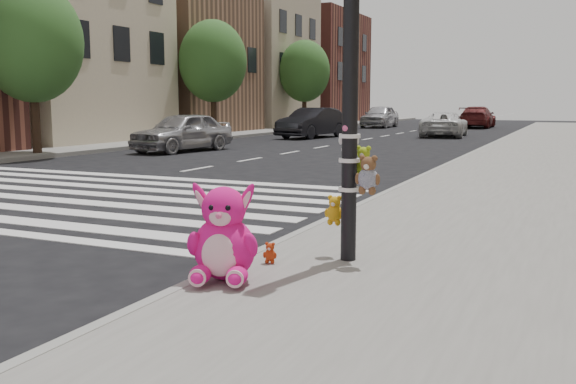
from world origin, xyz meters
The scene contains 19 objects.
ground centered at (0.00, 0.00, 0.00)m, with size 120.00×120.00×0.00m, color black.
sidewalk_far centered at (-13.50, 20.00, 0.07)m, with size 6.00×80.00×0.14m, color slate.
curb_edge centered at (1.55, 10.00, 0.07)m, with size 0.12×80.00×0.15m, color gray.
crosswalk centered at (-4.50, 5.20, 0.01)m, with size 11.00×6.00×0.01m, color silver, non-canonical shape.
bld_far_b centered at (-15.50, 17.00, 5.50)m, with size 6.00×8.00×11.00m, color beige.
bld_far_c centered at (-15.50, 26.00, 4.00)m, with size 6.00×8.00×8.00m, color #91674D.
bld_far_d centered at (-15.50, 35.00, 5.00)m, with size 6.00×8.00×10.00m, color tan.
bld_far_e centered at (-15.50, 46.00, 4.50)m, with size 6.00×10.00×9.00m, color brown.
signal_pole centered at (2.62, 1.81, 1.84)m, with size 0.67×0.48×4.00m.
tree_far_a centered at (-11.20, 11.00, 3.65)m, with size 3.20×3.20×5.44m.
tree_far_b centered at (-11.20, 22.00, 3.65)m, with size 3.20×3.20×5.44m.
tree_far_c centered at (-11.20, 33.00, 3.65)m, with size 3.20×3.20×5.44m.
pink_bunny centered at (1.81, 0.57, 0.52)m, with size 0.75×0.82×0.93m.
red_teddy centered at (1.92, 1.32, 0.25)m, with size 0.15×0.11×0.22m, color #B43612, non-canonical shape.
car_silver_far centered at (-8.25, 14.93, 0.71)m, with size 1.67×4.15×1.41m, color #A6A6AB.
car_dark_far centered at (-7.30, 24.86, 0.74)m, with size 1.56×4.48×1.48m, color black.
car_white_near centered at (-1.60, 28.70, 0.62)m, with size 2.06×4.48×1.24m, color silver.
car_maroon_near centered at (-1.69, 40.60, 0.72)m, with size 2.02×4.96×1.44m, color #5B1A1A.
car_silver_deep centered at (-7.87, 38.41, 0.77)m, with size 1.82×4.53×1.54m, color #B7B7BC.
Camera 1 is at (4.76, -4.45, 1.79)m, focal length 40.00 mm.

